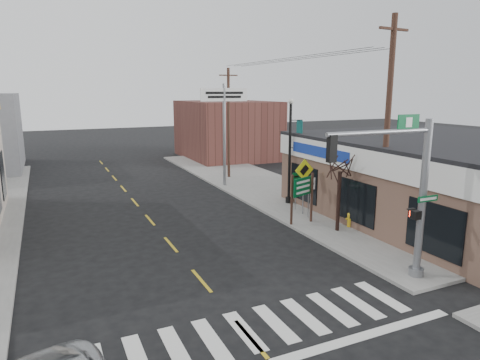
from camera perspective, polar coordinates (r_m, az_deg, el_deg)
name	(u,v)px	position (r m, az deg, el deg)	size (l,w,h in m)	color
ground	(251,339)	(12.48, 1.42, -20.37)	(140.00, 140.00, 0.00)	black
sidewalk_right	(288,197)	(27.11, 6.44, -2.27)	(6.00, 38.00, 0.13)	slate
center_line	(171,244)	(19.27, -9.21, -8.49)	(0.12, 56.00, 0.01)	gold
crosswalk	(244,331)	(12.78, 0.58, -19.49)	(11.00, 2.20, 0.01)	silver
thrift_store	(447,180)	(25.07, 25.93, -0.04)	(12.00, 14.00, 4.00)	brown
bldg_distant_right	(227,130)	(43.01, -1.79, 6.73)	(8.00, 10.00, 5.60)	#552D27
traffic_signal_pole	(409,184)	(15.50, 21.65, -0.47)	(4.55, 0.37, 5.77)	gray
guide_sign	(302,191)	(21.34, 8.33, -1.49)	(1.43, 0.13, 2.51)	#442A1F
fire_hydrant	(349,219)	(21.54, 14.38, -5.06)	(0.23, 0.23, 0.72)	gold
ped_crossing_sign	(304,177)	(22.79, 8.52, 0.38)	(1.17, 0.08, 3.01)	gray
lamp_post	(291,143)	(24.89, 6.80, 4.86)	(0.79, 0.62, 6.08)	black
dance_center_sign	(224,110)	(29.37, -2.13, 9.36)	(3.28, 0.21, 6.98)	gray
bare_tree	(340,161)	(20.20, 13.25, 2.53)	(2.13, 2.13, 4.27)	black
shrub_front	(454,233)	(20.61, 26.60, -6.39)	(1.37, 1.37, 1.03)	#163616
shrub_back	(386,211)	(23.29, 18.87, -3.97)	(1.14, 1.14, 0.85)	black
utility_pole_near	(387,127)	(19.77, 19.02, 6.65)	(1.68, 0.25, 9.65)	#47311E
utility_pole_far	(229,122)	(32.36, -1.53, 7.70)	(1.41, 0.21, 8.13)	#42301E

